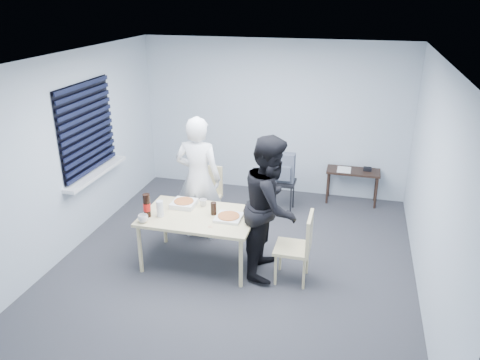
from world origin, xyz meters
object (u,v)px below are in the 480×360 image
(side_table, at_px, (353,175))
(soda_bottle, at_px, (147,206))
(person_black, at_px, (271,206))
(chair_far, at_px, (207,192))
(person_white, at_px, (198,179))
(stool, at_px, (283,187))
(chair_right, at_px, (300,243))
(backpack, at_px, (284,168))
(dining_table, at_px, (199,219))
(mug_b, at_px, (203,203))
(mug_a, at_px, (143,219))

(side_table, xyz_separation_m, soda_bottle, (-2.44, -2.60, 0.34))
(person_black, relative_size, side_table, 2.07)
(chair_far, distance_m, person_white, 0.56)
(person_black, bearing_deg, stool, 3.90)
(chair_right, relative_size, backpack, 1.94)
(dining_table, bearing_deg, mug_b, 96.29)
(dining_table, distance_m, mug_b, 0.29)
(side_table, bearing_deg, person_black, -111.82)
(person_black, distance_m, stool, 1.79)
(soda_bottle, bearing_deg, backpack, 54.80)
(person_black, bearing_deg, side_table, -21.82)
(person_black, xyz_separation_m, backpack, (-0.12, 1.71, -0.15))
(side_table, distance_m, backpack, 1.25)
(dining_table, xyz_separation_m, side_table, (1.84, 2.41, -0.14))
(chair_right, bearing_deg, side_table, 77.72)
(person_black, relative_size, stool, 3.44)
(person_black, height_order, soda_bottle, person_black)
(chair_far, height_order, person_white, person_white)
(person_white, distance_m, mug_b, 0.49)
(stool, xyz_separation_m, soda_bottle, (-1.39, -1.99, 0.43))
(person_black, distance_m, soda_bottle, 1.53)
(person_white, distance_m, side_table, 2.72)
(chair_right, height_order, side_table, chair_right)
(stool, distance_m, mug_a, 2.57)
(dining_table, distance_m, mug_a, 0.69)
(chair_right, distance_m, mug_a, 1.92)
(mug_a, relative_size, mug_b, 1.23)
(mug_a, distance_m, soda_bottle, 0.19)
(chair_right, bearing_deg, dining_table, 176.58)
(dining_table, height_order, soda_bottle, soda_bottle)
(side_table, bearing_deg, soda_bottle, -133.23)
(backpack, bearing_deg, chair_right, -95.75)
(dining_table, height_order, mug_b, mug_b)
(mug_b, bearing_deg, mug_a, -132.10)
(mug_a, bearing_deg, backpack, 57.18)
(person_white, bearing_deg, soda_bottle, 67.25)
(chair_far, bearing_deg, person_black, -41.70)
(person_black, bearing_deg, chair_far, 48.30)
(side_table, relative_size, stool, 1.66)
(person_white, distance_m, mug_a, 1.11)
(chair_right, xyz_separation_m, backpack, (-0.51, 1.86, 0.23))
(person_white, relative_size, mug_b, 17.70)
(person_white, relative_size, backpack, 3.86)
(chair_far, distance_m, chair_right, 1.95)
(person_black, distance_m, backpack, 1.72)
(stool, bearing_deg, person_white, -132.77)
(chair_right, height_order, person_white, person_white)
(mug_b, bearing_deg, soda_bottle, -141.40)
(chair_far, relative_size, backpack, 1.94)
(chair_right, relative_size, person_black, 0.50)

